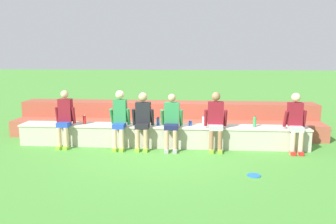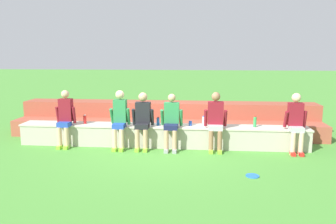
{
  "view_description": "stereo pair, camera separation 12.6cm",
  "coord_description": "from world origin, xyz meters",
  "px_view_note": "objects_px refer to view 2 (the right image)",
  "views": [
    {
      "loc": [
        0.83,
        -8.08,
        2.36
      ],
      "look_at": [
        0.16,
        0.28,
        0.89
      ],
      "focal_mm": 35.98,
      "sensor_mm": 36.0,
      "label": 1
    },
    {
      "loc": [
        0.96,
        -8.07,
        2.36
      ],
      "look_at": [
        0.16,
        0.28,
        0.89
      ],
      "focal_mm": 35.98,
      "sensor_mm": 36.0,
      "label": 2
    }
  ],
  "objects_px": {
    "water_bottle_mid_left": "(204,121)",
    "plastic_cup_left_end": "(190,123)",
    "person_far_left": "(65,117)",
    "person_left_of_center": "(120,118)",
    "person_right_of_center": "(171,120)",
    "water_bottle_near_left": "(158,121)",
    "person_rightmost_edge": "(296,121)",
    "person_far_right": "(216,119)",
    "person_center": "(143,119)",
    "water_bottle_near_right": "(85,120)",
    "frisbee": "(252,176)",
    "water_bottle_mid_right": "(255,122)"
  },
  "relations": [
    {
      "from": "water_bottle_mid_left",
      "to": "plastic_cup_left_end",
      "type": "bearing_deg",
      "value": 171.05
    },
    {
      "from": "person_far_left",
      "to": "person_left_of_center",
      "type": "xyz_separation_m",
      "value": [
        1.42,
        -0.04,
        0.01
      ]
    },
    {
      "from": "person_right_of_center",
      "to": "water_bottle_near_left",
      "type": "height_order",
      "value": "person_right_of_center"
    },
    {
      "from": "person_far_left",
      "to": "person_rightmost_edge",
      "type": "height_order",
      "value": "person_far_left"
    },
    {
      "from": "person_far_right",
      "to": "person_center",
      "type": "bearing_deg",
      "value": -179.77
    },
    {
      "from": "person_rightmost_edge",
      "to": "plastic_cup_left_end",
      "type": "xyz_separation_m",
      "value": [
        -2.51,
        0.31,
        -0.17
      ]
    },
    {
      "from": "person_center",
      "to": "person_left_of_center",
      "type": "bearing_deg",
      "value": -177.95
    },
    {
      "from": "water_bottle_near_right",
      "to": "plastic_cup_left_end",
      "type": "xyz_separation_m",
      "value": [
        2.74,
        0.03,
        -0.05
      ]
    },
    {
      "from": "water_bottle_mid_left",
      "to": "frisbee",
      "type": "distance_m",
      "value": 2.29
    },
    {
      "from": "person_left_of_center",
      "to": "person_rightmost_edge",
      "type": "distance_m",
      "value": 4.25
    },
    {
      "from": "person_far_left",
      "to": "water_bottle_near_right",
      "type": "height_order",
      "value": "person_far_left"
    },
    {
      "from": "water_bottle_near_left",
      "to": "plastic_cup_left_end",
      "type": "bearing_deg",
      "value": 2.81
    },
    {
      "from": "water_bottle_mid_right",
      "to": "plastic_cup_left_end",
      "type": "height_order",
      "value": "water_bottle_mid_right"
    },
    {
      "from": "person_center",
      "to": "water_bottle_near_right",
      "type": "relative_size",
      "value": 5.94
    },
    {
      "from": "person_far_left",
      "to": "plastic_cup_left_end",
      "type": "relative_size",
      "value": 11.9
    },
    {
      "from": "water_bottle_near_right",
      "to": "person_right_of_center",
      "type": "bearing_deg",
      "value": -7.26
    },
    {
      "from": "person_far_right",
      "to": "water_bottle_mid_right",
      "type": "distance_m",
      "value": 1.04
    },
    {
      "from": "person_left_of_center",
      "to": "frisbee",
      "type": "relative_size",
      "value": 5.56
    },
    {
      "from": "water_bottle_near_right",
      "to": "water_bottle_mid_right",
      "type": "bearing_deg",
      "value": 0.23
    },
    {
      "from": "person_far_left",
      "to": "person_center",
      "type": "relative_size",
      "value": 1.02
    },
    {
      "from": "person_center",
      "to": "frisbee",
      "type": "distance_m",
      "value": 3.07
    },
    {
      "from": "person_left_of_center",
      "to": "person_right_of_center",
      "type": "bearing_deg",
      "value": 1.05
    },
    {
      "from": "person_left_of_center",
      "to": "water_bottle_mid_left",
      "type": "height_order",
      "value": "person_left_of_center"
    },
    {
      "from": "person_right_of_center",
      "to": "plastic_cup_left_end",
      "type": "height_order",
      "value": "person_right_of_center"
    },
    {
      "from": "person_far_right",
      "to": "person_rightmost_edge",
      "type": "xyz_separation_m",
      "value": [
        1.89,
        0.01,
        -0.01
      ]
    },
    {
      "from": "person_right_of_center",
      "to": "water_bottle_near_left",
      "type": "bearing_deg",
      "value": 142.55
    },
    {
      "from": "person_right_of_center",
      "to": "water_bottle_mid_right",
      "type": "height_order",
      "value": "person_right_of_center"
    },
    {
      "from": "person_far_right",
      "to": "water_bottle_near_left",
      "type": "xyz_separation_m",
      "value": [
        -1.44,
        0.28,
        -0.13
      ]
    },
    {
      "from": "person_left_of_center",
      "to": "water_bottle_near_left",
      "type": "relative_size",
      "value": 6.66
    },
    {
      "from": "person_center",
      "to": "person_right_of_center",
      "type": "distance_m",
      "value": 0.71
    },
    {
      "from": "water_bottle_near_right",
      "to": "water_bottle_mid_right",
      "type": "height_order",
      "value": "water_bottle_mid_right"
    },
    {
      "from": "person_far_left",
      "to": "frisbee",
      "type": "relative_size",
      "value": 5.5
    },
    {
      "from": "person_far_right",
      "to": "person_rightmost_edge",
      "type": "distance_m",
      "value": 1.89
    },
    {
      "from": "person_rightmost_edge",
      "to": "frisbee",
      "type": "xyz_separation_m",
      "value": [
        -1.24,
        -1.72,
        -0.76
      ]
    },
    {
      "from": "water_bottle_mid_right",
      "to": "water_bottle_mid_left",
      "type": "xyz_separation_m",
      "value": [
        -1.27,
        -0.04,
        -0.01
      ]
    },
    {
      "from": "person_far_left",
      "to": "person_center",
      "type": "bearing_deg",
      "value": -0.68
    },
    {
      "from": "person_far_left",
      "to": "person_rightmost_edge",
      "type": "relative_size",
      "value": 1.01
    },
    {
      "from": "person_right_of_center",
      "to": "person_far_left",
      "type": "bearing_deg",
      "value": 179.56
    },
    {
      "from": "person_far_right",
      "to": "person_rightmost_edge",
      "type": "height_order",
      "value": "person_far_right"
    },
    {
      "from": "frisbee",
      "to": "water_bottle_near_right",
      "type": "bearing_deg",
      "value": 153.55
    },
    {
      "from": "water_bottle_near_left",
      "to": "frisbee",
      "type": "distance_m",
      "value": 2.96
    },
    {
      "from": "person_far_left",
      "to": "water_bottle_mid_right",
      "type": "height_order",
      "value": "person_far_left"
    },
    {
      "from": "person_rightmost_edge",
      "to": "water_bottle_near_right",
      "type": "distance_m",
      "value": 5.26
    },
    {
      "from": "person_rightmost_edge",
      "to": "person_far_left",
      "type": "bearing_deg",
      "value": 179.89
    },
    {
      "from": "plastic_cup_left_end",
      "to": "person_far_left",
      "type": "bearing_deg",
      "value": -174.59
    },
    {
      "from": "person_center",
      "to": "water_bottle_mid_right",
      "type": "height_order",
      "value": "person_center"
    },
    {
      "from": "person_center",
      "to": "plastic_cup_left_end",
      "type": "relative_size",
      "value": 11.62
    },
    {
      "from": "person_far_left",
      "to": "water_bottle_near_left",
      "type": "relative_size",
      "value": 6.59
    },
    {
      "from": "person_far_right",
      "to": "water_bottle_mid_left",
      "type": "bearing_deg",
      "value": 136.99
    },
    {
      "from": "person_center",
      "to": "person_far_right",
      "type": "distance_m",
      "value": 1.79
    }
  ]
}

